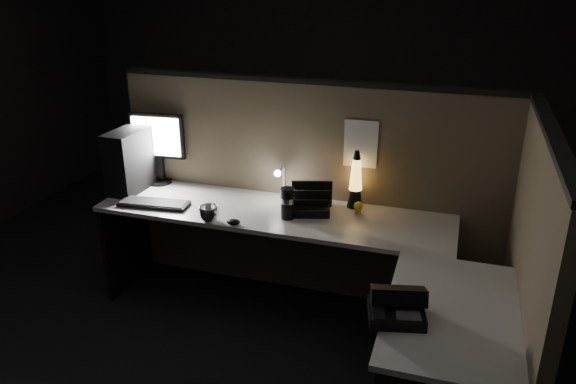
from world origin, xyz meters
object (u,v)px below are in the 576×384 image
(keyboard, at_px, (154,204))
(lava_lamp, at_px, (356,184))
(monitor, at_px, (158,142))
(pc_tower, at_px, (131,160))
(desk_phone, at_px, (396,306))

(keyboard, xyz_separation_m, lava_lamp, (1.26, 0.38, 0.15))
(monitor, bearing_deg, keyboard, -72.52)
(pc_tower, relative_size, keyboard, 0.94)
(keyboard, bearing_deg, monitor, 106.80)
(pc_tower, height_order, keyboard, pc_tower)
(monitor, bearing_deg, pc_tower, -131.14)
(monitor, xyz_separation_m, lava_lamp, (1.43, -0.01, -0.15))
(keyboard, height_order, lava_lamp, lava_lamp)
(monitor, height_order, lava_lamp, monitor)
(desk_phone, bearing_deg, pc_tower, 140.14)
(keyboard, bearing_deg, pc_tower, 135.84)
(lava_lamp, bearing_deg, pc_tower, -174.10)
(keyboard, distance_m, desk_phone, 1.86)
(pc_tower, xyz_separation_m, desk_phone, (1.98, -1.00, -0.16))
(lava_lamp, distance_m, desk_phone, 1.24)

